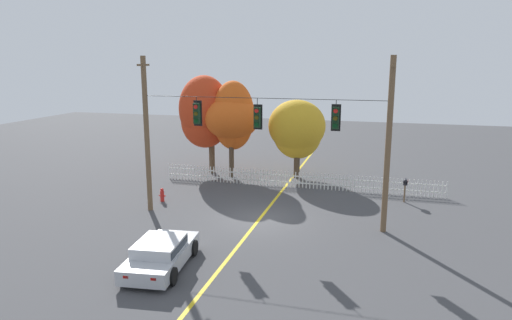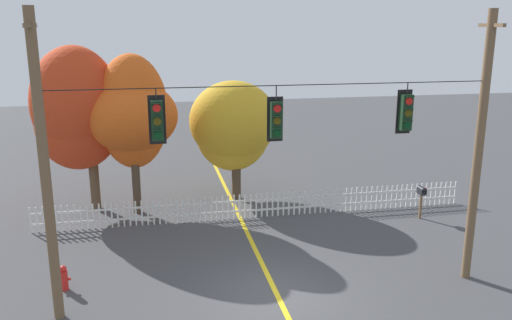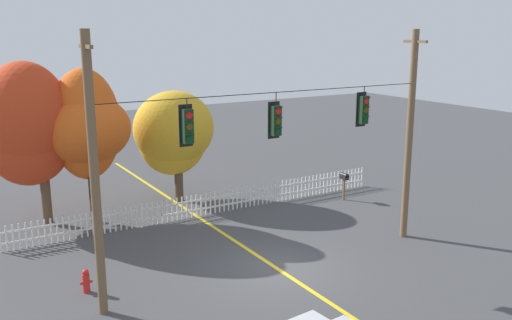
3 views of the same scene
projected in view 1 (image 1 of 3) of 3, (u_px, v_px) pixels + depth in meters
The scene contains 13 objects.
ground at pixel (259, 220), 22.85m from camera, with size 80.00×80.00×0.00m, color #424244.
lane_centerline_stripe at pixel (259, 220), 22.85m from camera, with size 0.16×36.00×0.01m, color gold.
signal_support_span at pixel (259, 139), 22.00m from camera, with size 12.15×1.10×7.97m.
traffic_signal_westbound_side at pixel (197, 113), 22.58m from camera, with size 0.43×0.38×1.44m.
traffic_signal_northbound_primary at pixel (257, 117), 21.81m from camera, with size 0.43×0.38×1.50m.
traffic_signal_eastbound_side at pixel (336, 118), 20.84m from camera, with size 0.43×0.38×1.43m.
white_picket_fence at pixel (297, 180), 28.55m from camera, with size 17.34×0.06×1.00m.
autumn_maple_near_fence at pixel (205, 114), 31.85m from camera, with size 3.51×3.47×6.77m.
autumn_maple_mid at pixel (232, 117), 30.86m from camera, with size 3.69×3.57×6.44m.
autumn_oak_far_east at pixel (297, 129), 30.76m from camera, with size 3.81×3.32×5.22m.
parked_car at pixel (161, 253), 17.42m from camera, with size 2.29×4.25×1.15m.
fire_hydrant at pixel (162, 195), 25.78m from camera, with size 0.38×0.22×0.77m.
roadside_mailbox at pixel (405, 183), 25.51m from camera, with size 0.25×0.44×1.32m.
Camera 1 is at (5.60, -20.98, 7.72)m, focal length 32.36 mm.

